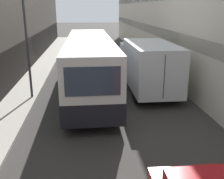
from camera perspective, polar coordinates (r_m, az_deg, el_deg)
The scene contains 5 objects.
ground_plane at distance 14.01m, azimuth -0.92°, elevation -2.12°, with size 150.00×150.00×0.00m, color #33302D.
sidewalk_left at distance 14.38m, azimuth -19.64°, elevation -2.40°, with size 1.70×60.00×0.12m.
bus at distance 15.08m, azimuth -4.89°, elevation 5.67°, with size 2.45×11.86×3.07m.
box_truck at distance 15.50m, azimuth 7.69°, elevation 5.56°, with size 2.36×7.13×2.83m.
panel_van at distance 25.53m, azimuth -5.40°, elevation 9.23°, with size 1.83×4.57×1.92m.
Camera 1 is at (-1.11, 1.84, 4.69)m, focal length 42.00 mm.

